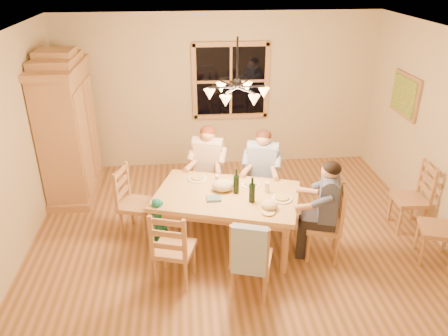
{
  "coord_description": "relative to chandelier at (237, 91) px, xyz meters",
  "views": [
    {
      "loc": [
        -0.62,
        -4.92,
        3.5
      ],
      "look_at": [
        -0.14,
        0.1,
        1.04
      ],
      "focal_mm": 35.0,
      "sensor_mm": 36.0,
      "label": 1
    }
  ],
  "objects": [
    {
      "name": "floor",
      "position": [
        0.0,
        0.0,
        -2.08
      ],
      "size": [
        5.5,
        5.5,
        0.0
      ],
      "primitive_type": "plane",
      "color": "brown",
      "rests_on": "ground"
    },
    {
      "name": "ceiling",
      "position": [
        0.0,
        0.0,
        0.62
      ],
      "size": [
        5.5,
        5.0,
        0.02
      ],
      "primitive_type": "cube",
      "color": "white",
      "rests_on": "wall_back"
    },
    {
      "name": "wall_back",
      "position": [
        0.0,
        2.5,
        -0.73
      ],
      "size": [
        5.5,
        0.02,
        2.7
      ],
      "primitive_type": "cube",
      "color": "beige",
      "rests_on": "floor"
    },
    {
      "name": "wall_left",
      "position": [
        -2.75,
        0.0,
        -0.73
      ],
      "size": [
        0.02,
        5.0,
        2.7
      ],
      "primitive_type": "cube",
      "color": "beige",
      "rests_on": "floor"
    },
    {
      "name": "wall_right",
      "position": [
        2.75,
        0.0,
        -0.73
      ],
      "size": [
        0.02,
        5.0,
        2.7
      ],
      "primitive_type": "cube",
      "color": "beige",
      "rests_on": "floor"
    },
    {
      "name": "window",
      "position": [
        0.2,
        2.47,
        -0.53
      ],
      "size": [
        1.3,
        0.06,
        1.3
      ],
      "color": "black",
      "rests_on": "wall_back"
    },
    {
      "name": "painting",
      "position": [
        2.71,
        1.2,
        -0.48
      ],
      "size": [
        0.06,
        0.78,
        0.64
      ],
      "color": "#A47D47",
      "rests_on": "wall_right"
    },
    {
      "name": "chandelier",
      "position": [
        0.0,
        0.0,
        0.0
      ],
      "size": [
        0.77,
        0.68,
        0.71
      ],
      "color": "black",
      "rests_on": "ceiling"
    },
    {
      "name": "armoire",
      "position": [
        -2.42,
        1.6,
        -1.02
      ],
      "size": [
        0.66,
        1.4,
        2.3
      ],
      "color": "#A47D47",
      "rests_on": "floor"
    },
    {
      "name": "dining_table",
      "position": [
        -0.12,
        -0.08,
        -1.42
      ],
      "size": [
        2.04,
        1.58,
        0.76
      ],
      "rotation": [
        0.0,
        0.0,
        -0.3
      ],
      "color": "tan",
      "rests_on": "floor"
    },
    {
      "name": "chair_far_left",
      "position": [
        -0.3,
        0.86,
        -1.77
      ],
      "size": [
        0.54,
        0.53,
        0.99
      ],
      "rotation": [
        0.0,
        0.0,
        2.84
      ],
      "color": "#A77649",
      "rests_on": "floor"
    },
    {
      "name": "chair_far_right",
      "position": [
        0.46,
        0.63,
        -1.77
      ],
      "size": [
        0.54,
        0.53,
        0.99
      ],
      "rotation": [
        0.0,
        0.0,
        2.84
      ],
      "color": "#A77649",
      "rests_on": "floor"
    },
    {
      "name": "chair_near_left",
      "position": [
        -0.8,
        -0.76,
        -1.77
      ],
      "size": [
        0.54,
        0.53,
        0.99
      ],
      "rotation": [
        0.0,
        0.0,
        -0.3
      ],
      "color": "#A77649",
      "rests_on": "floor"
    },
    {
      "name": "chair_near_right",
      "position": [
        0.06,
        -1.02,
        -1.77
      ],
      "size": [
        0.54,
        0.53,
        0.99
      ],
      "rotation": [
        0.0,
        0.0,
        -0.3
      ],
      "color": "#A77649",
      "rests_on": "floor"
    },
    {
      "name": "chair_end_left",
      "position": [
        -1.32,
        0.29,
        -1.77
      ],
      "size": [
        0.53,
        0.54,
        0.99
      ],
      "rotation": [
        0.0,
        0.0,
        -1.87
      ],
      "color": "#A77649",
      "rests_on": "floor"
    },
    {
      "name": "chair_end_right",
      "position": [
        1.07,
        -0.44,
        -1.77
      ],
      "size": [
        0.53,
        0.54,
        0.99
      ],
      "rotation": [
        0.0,
        0.0,
        1.27
      ],
      "color": "#A77649",
      "rests_on": "floor"
    },
    {
      "name": "adult_woman",
      "position": [
        -0.3,
        0.86,
        -1.24
      ],
      "size": [
        0.49,
        0.51,
        0.87
      ],
      "rotation": [
        0.0,
        0.0,
        2.84
      ],
      "color": "beige",
      "rests_on": "floor"
    },
    {
      "name": "adult_plaid_man",
      "position": [
        0.46,
        0.63,
        -1.24
      ],
      "size": [
        0.49,
        0.51,
        0.87
      ],
      "rotation": [
        0.0,
        0.0,
        2.84
      ],
      "color": "#395C9C",
      "rests_on": "floor"
    },
    {
      "name": "adult_slate_man",
      "position": [
        1.07,
        -0.44,
        -1.24
      ],
      "size": [
        0.51,
        0.49,
        0.87
      ],
      "rotation": [
        0.0,
        0.0,
        1.27
      ],
      "color": "#475171",
      "rests_on": "floor"
    },
    {
      "name": "towel",
      "position": [
        0.0,
        -1.2,
        -1.38
      ],
      "size": [
        0.39,
        0.21,
        0.58
      ],
      "primitive_type": "cube",
      "rotation": [
        0.0,
        0.0,
        -0.3
      ],
      "color": "#97B1CC",
      "rests_on": "chair_near_right"
    },
    {
      "name": "wine_bottle_a",
      "position": [
        0.0,
        -0.06,
        -1.15
      ],
      "size": [
        0.08,
        0.08,
        0.33
      ],
      "primitive_type": "cylinder",
      "color": "black",
      "rests_on": "dining_table"
    },
    {
      "name": "wine_bottle_b",
      "position": [
        0.17,
        -0.3,
        -1.15
      ],
      "size": [
        0.08,
        0.08,
        0.33
      ],
      "primitive_type": "cylinder",
      "color": "black",
      "rests_on": "dining_table"
    },
    {
      "name": "plate_woman",
      "position": [
        -0.48,
        0.36,
        -1.31
      ],
      "size": [
        0.26,
        0.26,
        0.02
      ],
      "primitive_type": "cylinder",
      "color": "white",
      "rests_on": "dining_table"
    },
    {
      "name": "plate_plaid",
      "position": [
        0.22,
        0.13,
        -1.31
      ],
      "size": [
        0.26,
        0.26,
        0.02
      ],
      "primitive_type": "cylinder",
      "color": "white",
      "rests_on": "dining_table"
    },
    {
      "name": "plate_slate",
      "position": [
        0.55,
        -0.28,
        -1.31
      ],
      "size": [
        0.26,
        0.26,
        0.02
      ],
      "primitive_type": "cylinder",
      "color": "white",
      "rests_on": "dining_table"
    },
    {
      "name": "wine_glass_a",
      "position": [
        -0.22,
        0.18,
        -1.25
      ],
      "size": [
        0.06,
        0.06,
        0.14
      ],
      "primitive_type": "cylinder",
      "color": "silver",
      "rests_on": "dining_table"
    },
    {
      "name": "wine_glass_b",
      "position": [
        0.39,
        -0.08,
        -1.25
      ],
      "size": [
        0.06,
        0.06,
        0.14
      ],
      "primitive_type": "cylinder",
      "color": "silver",
      "rests_on": "dining_table"
    },
    {
      "name": "cap",
      "position": [
        0.35,
        -0.49,
        -1.26
      ],
      "size": [
        0.2,
        0.2,
        0.11
      ],
      "primitive_type": "ellipsoid",
      "color": "beige",
      "rests_on": "dining_table"
    },
    {
      "name": "napkin",
      "position": [
        -0.3,
        -0.21,
        -1.3
      ],
      "size": [
        0.21,
        0.19,
        0.03
      ],
      "primitive_type": "cube",
      "rotation": [
        0.0,
        0.0,
        -0.3
      ],
      "color": "slate",
      "rests_on": "dining_table"
    },
    {
      "name": "cloth_bundle",
      "position": [
        -0.16,
        0.01,
        -1.24
      ],
      "size": [
        0.28,
        0.22,
        0.15
      ],
      "primitive_type": "ellipsoid",
      "color": "#C1AC8C",
      "rests_on": "dining_table"
    },
    {
      "name": "child",
      "position": [
        -0.98,
        -0.29,
        -1.66
      ],
      "size": [
        0.37,
        0.35,
        0.84
      ],
      "primitive_type": "imported",
      "rotation": [
        0.0,
        0.0,
        0.65
      ],
      "color": "#197363",
      "rests_on": "floor"
    },
    {
      "name": "chair_spare_front",
      "position": [
        2.45,
        -0.67,
        -1.77
      ],
      "size": [
        0.54,
        0.55,
        0.99
      ],
      "rotation": [
        0.0,
        0.0,
        1.25
      ],
      "color": "#A77649",
      "rests_on": "floor"
    },
    {
      "name": "chair_spare_back",
      "position": [
        2.45,
        0.07,
        -1.77
      ],
      "size": [
        0.44,
        0.46,
        0.99
      ],
      "rotation": [
        0.0,
        0.0,
        1.51
      ],
      "color": "#A77649",
      "rests_on": "floor"
    }
  ]
}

